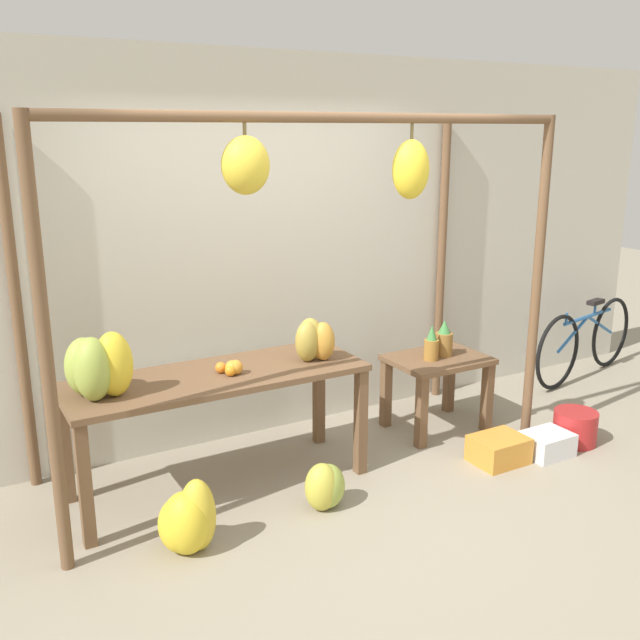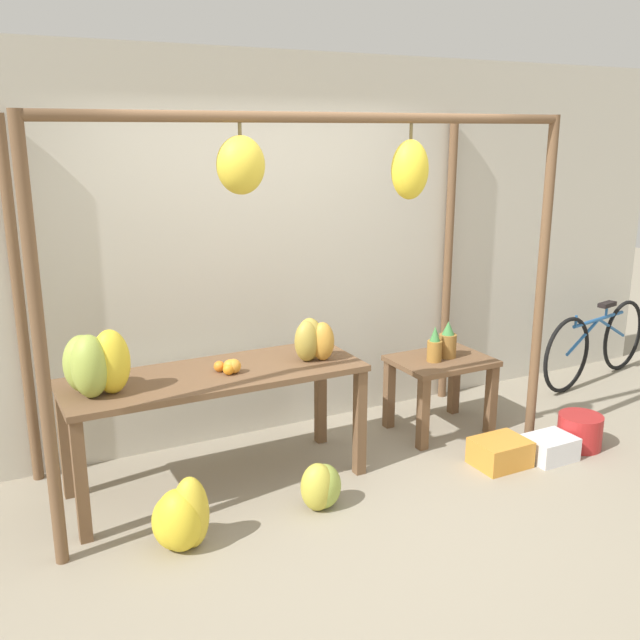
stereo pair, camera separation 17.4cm
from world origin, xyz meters
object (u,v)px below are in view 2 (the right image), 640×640
(pineapple_cluster, at_px, (443,344))
(blue_bucket, at_px, (580,431))
(fruit_crate_purple, at_px, (550,448))
(papaya_pile, at_px, (312,340))
(banana_pile_on_table, at_px, (94,364))
(orange_pile, at_px, (230,367))
(banana_pile_ground_left, at_px, (181,519))
(parked_bicycle, at_px, (596,343))
(banana_pile_ground_right, at_px, (321,487))
(fruit_crate_white, at_px, (500,452))

(pineapple_cluster, relative_size, blue_bucket, 0.89)
(pineapple_cluster, relative_size, fruit_crate_purple, 0.85)
(papaya_pile, bearing_deg, pineapple_cluster, 5.75)
(pineapple_cluster, distance_m, blue_bucket, 1.18)
(banana_pile_on_table, xyz_separation_m, blue_bucket, (3.28, -0.63, -0.84))
(blue_bucket, bearing_deg, pineapple_cluster, 135.14)
(banana_pile_on_table, bearing_deg, pineapple_cluster, 2.17)
(orange_pile, xyz_separation_m, blue_bucket, (2.47, -0.61, -0.70))
(pineapple_cluster, bearing_deg, fruit_crate_purple, -62.87)
(pineapple_cluster, distance_m, banana_pile_ground_left, 2.40)
(banana_pile_ground_left, distance_m, papaya_pile, 1.42)
(banana_pile_ground_left, distance_m, parked_bicycle, 4.32)
(pineapple_cluster, bearing_deg, papaya_pile, -174.25)
(fruit_crate_purple, bearing_deg, banana_pile_ground_right, 175.60)
(papaya_pile, height_order, fruit_crate_purple, papaya_pile)
(orange_pile, height_order, banana_pile_ground_right, orange_pile)
(pineapple_cluster, relative_size, banana_pile_ground_right, 0.90)
(banana_pile_on_table, bearing_deg, parked_bicycle, 4.63)
(blue_bucket, xyz_separation_m, fruit_crate_purple, (-0.33, -0.05, -0.04))
(pineapple_cluster, xyz_separation_m, parked_bicycle, (1.97, 0.27, -0.34))
(banana_pile_on_table, xyz_separation_m, orange_pile, (0.81, -0.01, -0.14))
(parked_bicycle, bearing_deg, blue_bucket, -141.27)
(banana_pile_ground_right, xyz_separation_m, fruit_crate_purple, (1.76, -0.14, -0.06))
(banana_pile_ground_left, height_order, parked_bicycle, parked_bicycle)
(banana_pile_on_table, bearing_deg, fruit_crate_purple, -12.86)
(banana_pile_on_table, height_order, parked_bicycle, banana_pile_on_table)
(pineapple_cluster, bearing_deg, parked_bicycle, 7.78)
(pineapple_cluster, relative_size, papaya_pile, 0.95)
(fruit_crate_white, xyz_separation_m, parked_bicycle, (1.95, 0.95, 0.27))
(fruit_crate_white, bearing_deg, parked_bicycle, 25.99)
(orange_pile, distance_m, papaya_pile, 0.59)
(banana_pile_ground_left, bearing_deg, banana_pile_on_table, 118.06)
(blue_bucket, bearing_deg, parked_bicycle, 38.73)
(fruit_crate_purple, bearing_deg, pineapple_cluster, 117.13)
(banana_pile_ground_right, bearing_deg, banana_pile_ground_left, -178.30)
(orange_pile, bearing_deg, banana_pile_on_table, 179.01)
(blue_bucket, bearing_deg, orange_pile, 166.03)
(banana_pile_ground_left, distance_m, blue_bucket, 2.98)
(banana_pile_on_table, distance_m, banana_pile_ground_right, 1.54)
(blue_bucket, xyz_separation_m, parked_bicycle, (1.24, 0.99, 0.23))
(fruit_crate_white, xyz_separation_m, fruit_crate_purple, (0.38, -0.09, -0.01))
(blue_bucket, xyz_separation_m, papaya_pile, (-1.89, 0.61, 0.79))
(blue_bucket, bearing_deg, fruit_crate_purple, -172.31)
(fruit_crate_white, relative_size, parked_bicycle, 0.23)
(banana_pile_ground_left, relative_size, papaya_pile, 1.44)
(papaya_pile, xyz_separation_m, fruit_crate_purple, (1.55, -0.65, -0.83))
(banana_pile_ground_right, height_order, fruit_crate_white, banana_pile_ground_right)
(orange_pile, height_order, pineapple_cluster, orange_pile)
(banana_pile_ground_right, relative_size, fruit_crate_white, 0.85)
(banana_pile_ground_left, height_order, fruit_crate_purple, banana_pile_ground_left)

